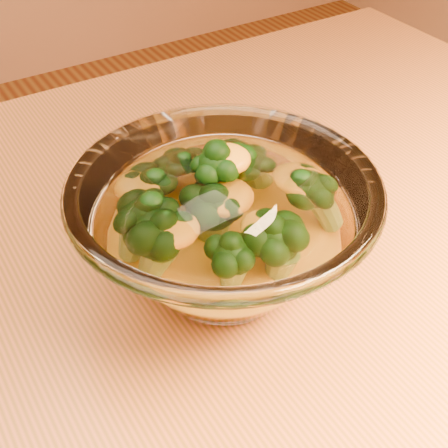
% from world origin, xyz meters
% --- Properties ---
extents(table, '(1.20, 0.80, 0.75)m').
position_xyz_m(table, '(0.00, 0.00, 0.65)').
color(table, '#B96237').
rests_on(table, ground).
extents(glass_bowl, '(0.25, 0.25, 0.11)m').
position_xyz_m(glass_bowl, '(0.06, -0.02, 0.81)').
color(glass_bowl, white).
rests_on(glass_bowl, table).
extents(cheese_sauce, '(0.13, 0.13, 0.04)m').
position_xyz_m(cheese_sauce, '(0.06, -0.02, 0.78)').
color(cheese_sauce, orange).
rests_on(cheese_sauce, glass_bowl).
extents(broccoli_heap, '(0.17, 0.16, 0.08)m').
position_xyz_m(broccoli_heap, '(0.06, -0.01, 0.82)').
color(broccoli_heap, black).
rests_on(broccoli_heap, cheese_sauce).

